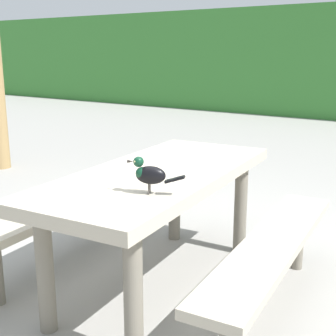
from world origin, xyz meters
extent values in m
plane|color=gray|center=(0.00, 0.00, 0.00)|extent=(60.00, 60.00, 0.00)
cube|color=#B2A893|center=(0.00, -0.08, 0.70)|extent=(0.93, 1.86, 0.07)
cylinder|color=slate|center=(-0.19, -0.80, 0.33)|extent=(0.09, 0.09, 0.67)
cylinder|color=slate|center=(0.34, -0.75, 0.33)|extent=(0.09, 0.09, 0.67)
cylinder|color=slate|center=(-0.33, 0.60, 0.33)|extent=(0.09, 0.09, 0.67)
cylinder|color=slate|center=(0.20, 0.65, 0.33)|extent=(0.09, 0.09, 0.67)
cube|color=#B2A893|center=(-0.69, -0.14, 0.41)|extent=(0.44, 1.73, 0.05)
cylinder|color=slate|center=(-0.75, 0.50, 0.20)|extent=(0.07, 0.07, 0.39)
cube|color=#B2A893|center=(0.70, -0.01, 0.41)|extent=(0.44, 1.73, 0.05)
cylinder|color=slate|center=(0.64, 0.63, 0.20)|extent=(0.07, 0.07, 0.39)
ellipsoid|color=black|center=(0.24, -0.48, 0.84)|extent=(0.17, 0.12, 0.09)
ellipsoid|color=#0F3823|center=(0.21, -0.50, 0.84)|extent=(0.08, 0.08, 0.06)
sphere|color=#0F3823|center=(0.19, -0.51, 0.90)|extent=(0.05, 0.05, 0.05)
sphere|color=#EAE08C|center=(0.18, -0.53, 0.90)|extent=(0.01, 0.01, 0.01)
sphere|color=#EAE08C|center=(0.17, -0.49, 0.90)|extent=(0.01, 0.01, 0.01)
cone|color=black|center=(0.15, -0.52, 0.90)|extent=(0.03, 0.03, 0.02)
cube|color=black|center=(0.36, -0.44, 0.82)|extent=(0.11, 0.07, 0.04)
cylinder|color=#47423D|center=(0.24, -0.50, 0.77)|extent=(0.01, 0.01, 0.05)
cylinder|color=#47423D|center=(0.23, -0.47, 0.77)|extent=(0.01, 0.01, 0.05)
camera|label=1|loc=(1.53, -2.24, 1.42)|focal=49.70mm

